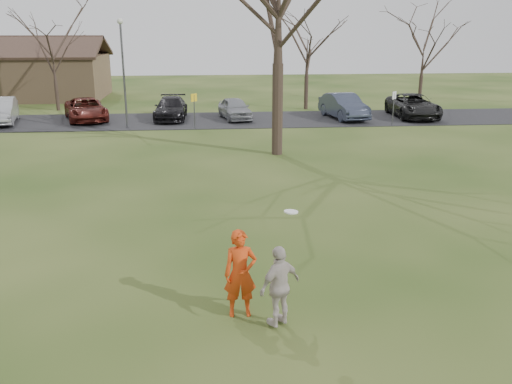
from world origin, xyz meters
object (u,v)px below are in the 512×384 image
Objects in this scene: car_1 at (0,111)px; catching_play at (280,286)px; car_3 at (171,108)px; player_defender at (240,274)px; lamp_post at (123,60)px; car_2 at (86,109)px; car_5 at (344,106)px; car_6 at (413,106)px; car_4 at (235,108)px.

car_1 is 28.89m from catching_play.
car_1 is 0.99× the size of car_3.
catching_play is (14.09, -25.23, 0.07)m from car_1.
player_defender is 0.30× the size of lamp_post.
car_2 is 5.38m from car_3.
car_1 is 0.94× the size of car_2.
car_5 reaches higher than car_3.
car_3 is at bearing 179.84° from car_6.
car_5 is 14.19m from lamp_post.
player_defender is 27.94m from car_6.
car_1 is 21.66m from car_5.
lamp_post reaches higher than player_defender.
catching_play reaches higher than car_2.
car_6 is 2.29× the size of catching_play.
car_1 is at bearing -174.65° from car_3.
player_defender is at bearing -74.22° from car_1.
car_4 is at bearing 166.85° from car_5.
car_5 is (21.66, -0.04, 0.01)m from car_1.
car_1 is 26.37m from car_6.
car_1 is at bearing 116.00° from player_defender.
car_5 is (11.24, -0.76, 0.10)m from car_3.
player_defender reaches higher than car_1.
catching_play is at bearing -80.57° from car_3.
car_1 is at bearing 119.18° from catching_play.
catching_play reaches higher than car_4.
lamp_post is (-2.41, -3.07, 3.23)m from car_3.
car_6 is at bearing -1.12° from car_3.
car_3 is at bearing 51.89° from lamp_post.
car_3 is at bearing -8.65° from car_1.
lamp_post is (-6.55, -2.72, 3.24)m from car_4.
car_5 is 0.78× the size of lamp_post.
car_1 reaches higher than car_3.
car_2 is at bearing -178.14° from car_3.
car_5 is 26.30m from catching_play.
lamp_post is at bearing -168.53° from car_4.
lamp_post is at bearing 104.87° from catching_play.
car_2 is at bearing 109.24° from catching_play.
car_1 is 8.92m from lamp_post.
car_1 is 14.57m from car_4.
car_5 is at bearing -12.69° from car_1.
car_4 is 7.80m from lamp_post.
car_2 reaches higher than car_3.
car_5 is at bearing 68.98° from player_defender.
lamp_post is at bearing 101.03° from player_defender.
car_3 is at bearing 98.03° from catching_play.
lamp_post is at bearing -126.72° from car_3.
catching_play is at bearing -73.42° from car_1.
car_4 is at bearing -179.32° from car_6.
car_1 is 2.00× the size of catching_play.
car_5 is at bearing -2.46° from car_3.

